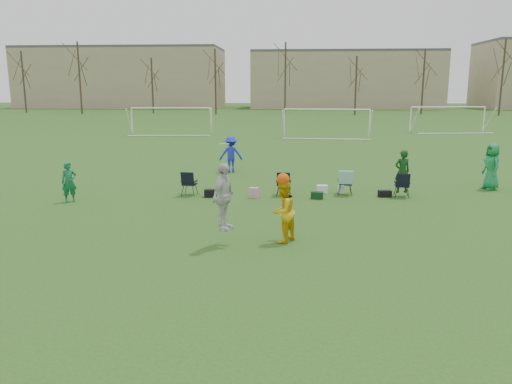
# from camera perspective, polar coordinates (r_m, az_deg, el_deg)

# --- Properties ---
(ground) EXTENTS (260.00, 260.00, 0.00)m
(ground) POSITION_cam_1_polar(r_m,az_deg,el_deg) (12.33, -0.30, -8.20)
(ground) COLOR #285019
(ground) RESTS_ON ground
(fielder_green_near) EXTENTS (0.66, 0.61, 1.52)m
(fielder_green_near) POSITION_cam_1_polar(r_m,az_deg,el_deg) (19.92, -20.58, 1.06)
(fielder_green_near) COLOR #12663E
(fielder_green_near) RESTS_ON ground
(fielder_blue) EXTENTS (1.25, 0.81, 1.82)m
(fielder_blue) POSITION_cam_1_polar(r_m,az_deg,el_deg) (25.43, -2.88, 4.33)
(fielder_blue) COLOR #1A2AC6
(fielder_blue) RESTS_ON ground
(fielder_green_far) EXTENTS (0.76, 1.04, 1.95)m
(fielder_green_far) POSITION_cam_1_polar(r_m,az_deg,el_deg) (23.19, 25.35, 2.64)
(fielder_green_far) COLOR #167F41
(fielder_green_far) RESTS_ON ground
(center_contest) EXTENTS (2.48, 1.57, 2.83)m
(center_contest) POSITION_cam_1_polar(r_m,az_deg,el_deg) (13.57, -0.02, -1.39)
(center_contest) COLOR silver
(center_contest) RESTS_ON ground
(sideline_setup) EXTENTS (9.09, 1.51, 1.85)m
(sideline_setup) POSITION_cam_1_polar(r_m,az_deg,el_deg) (19.97, 7.81, 1.14)
(sideline_setup) COLOR #103D14
(sideline_setup) RESTS_ON ground
(goal_left) EXTENTS (7.39, 0.76, 2.46)m
(goal_left) POSITION_cam_1_polar(r_m,az_deg,el_deg) (46.88, -9.63, 8.87)
(goal_left) COLOR white
(goal_left) RESTS_ON ground
(goal_mid) EXTENTS (7.40, 0.63, 2.46)m
(goal_mid) POSITION_cam_1_polar(r_m,az_deg,el_deg) (43.73, 8.09, 8.71)
(goal_mid) COLOR white
(goal_mid) RESTS_ON ground
(goal_right) EXTENTS (7.35, 1.14, 2.46)m
(goal_right) POSITION_cam_1_polar(r_m,az_deg,el_deg) (51.87, 21.09, 8.52)
(goal_right) COLOR white
(goal_right) RESTS_ON ground
(tree_line) EXTENTS (110.28, 3.28, 11.40)m
(tree_line) POSITION_cam_1_polar(r_m,az_deg,el_deg) (81.41, 3.52, 12.44)
(tree_line) COLOR #382B21
(tree_line) RESTS_ON ground
(building_row) EXTENTS (126.00, 16.00, 13.00)m
(building_row) POSITION_cam_1_polar(r_m,az_deg,el_deg) (107.73, 7.17, 12.70)
(building_row) COLOR tan
(building_row) RESTS_ON ground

